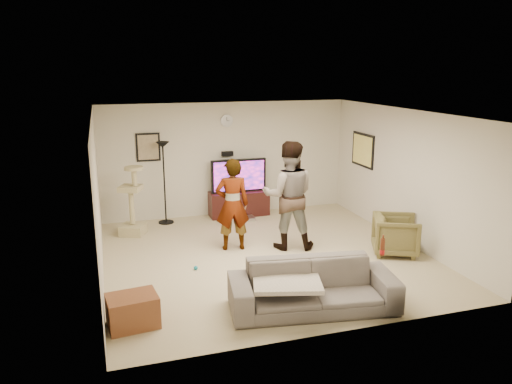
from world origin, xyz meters
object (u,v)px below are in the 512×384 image
object	(u,v)px
beer_bottle	(383,247)
side_table	(133,311)
floor_lamp	(164,183)
armchair	(396,235)
tv	(239,176)
person_right	(289,195)
tv_stand	(239,203)
sofa	(313,287)
cat_tree	(131,201)
person_left	(232,205)

from	to	relation	value
beer_bottle	side_table	world-z (taller)	beer_bottle
floor_lamp	side_table	xyz separation A→B (m)	(-0.97, -4.25, -0.66)
armchair	side_table	world-z (taller)	armchair
tv	person_right	bearing A→B (deg)	-81.64
floor_lamp	tv_stand	bearing A→B (deg)	2.25
floor_lamp	side_table	distance (m)	4.41
sofa	tv_stand	bearing A→B (deg)	95.95
armchair	beer_bottle	bearing A→B (deg)	166.22
cat_tree	person_left	size ratio (longest dim) A/B	0.83
tv_stand	armchair	distance (m)	3.70
person_left	sofa	world-z (taller)	person_left
tv	person_left	bearing A→B (deg)	-108.46
tv_stand	side_table	world-z (taller)	tv_stand
tv	armchair	distance (m)	3.74
sofa	armchair	size ratio (longest dim) A/B	2.97
person_left	tv	bearing A→B (deg)	-101.13
tv	side_table	bearing A→B (deg)	-121.08
person_left	armchair	bearing A→B (deg)	165.35
beer_bottle	armchair	bearing A→B (deg)	51.25
tv	beer_bottle	bearing A→B (deg)	-79.67
floor_lamp	person_left	xyz separation A→B (m)	(0.97, -1.93, -0.03)
tv_stand	person_right	bearing A→B (deg)	-81.64
tv	person_right	world-z (taller)	person_right
person_right	tv	bearing A→B (deg)	-64.23
floor_lamp	person_right	size ratio (longest dim) A/B	0.88
person_right	side_table	distance (m)	3.69
tv_stand	floor_lamp	xyz separation A→B (m)	(-1.63, -0.06, 0.59)
tv	person_left	size ratio (longest dim) A/B	0.73
tv_stand	armchair	xyz separation A→B (m)	(2.04, -3.09, 0.07)
tv_stand	person_left	size ratio (longest dim) A/B	0.78
cat_tree	sofa	xyz separation A→B (m)	(2.15, -3.95, -0.36)
tv	cat_tree	size ratio (longest dim) A/B	0.89
person_left	person_right	bearing A→B (deg)	174.65
tv_stand	tv	xyz separation A→B (m)	(0.00, 0.00, 0.64)
person_right	sofa	world-z (taller)	person_right
cat_tree	armchair	size ratio (longest dim) A/B	1.81
floor_lamp	person_left	size ratio (longest dim) A/B	1.03
sofa	beer_bottle	distance (m)	1.14
armchair	side_table	xyz separation A→B (m)	(-4.64, -1.23, -0.14)
floor_lamp	person_left	distance (m)	2.16
floor_lamp	side_table	bearing A→B (deg)	-102.83
floor_lamp	armchair	world-z (taller)	floor_lamp
floor_lamp	armchair	distance (m)	4.78
armchair	side_table	distance (m)	4.80
tv_stand	tv	distance (m)	0.64
sofa	side_table	world-z (taller)	sofa
tv_stand	beer_bottle	distance (m)	4.69
person_left	sofa	xyz separation A→B (m)	(0.46, -2.59, -0.51)
tv_stand	sofa	xyz separation A→B (m)	(-0.21, -4.58, 0.06)
tv	cat_tree	world-z (taller)	cat_tree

